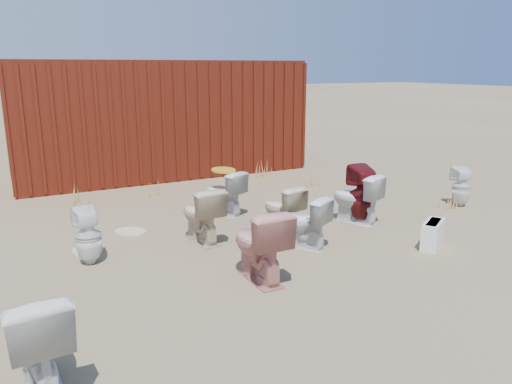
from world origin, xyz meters
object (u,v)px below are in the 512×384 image
toilet_front_e (356,198)px  toilet_back_beige_right (282,209)px  toilet_front_pink (259,244)px  shipping_container (158,117)px  toilet_back_beige_left (201,214)px  loose_tank (433,235)px  toilet_back_yellowlid (224,193)px  toilet_front_maroon (363,195)px  toilet_front_a (37,340)px  toilet_front_c (303,222)px  toilet_back_a (88,236)px  toilet_back_e (461,187)px

toilet_front_e → toilet_back_beige_right: bearing=-28.4°
toilet_front_pink → shipping_container: bearing=-96.7°
toilet_back_beige_left → loose_tank: bearing=143.5°
toilet_back_yellowlid → loose_tank: bearing=100.6°
toilet_front_e → loose_tank: bearing=77.8°
shipping_container → toilet_front_maroon: (1.54, -5.08, -0.76)m
shipping_container → loose_tank: size_ratio=12.00×
toilet_front_a → toilet_front_c: size_ratio=1.14×
loose_tank → toilet_front_c: bearing=120.6°
toilet_back_a → toilet_back_e: bearing=174.1°
toilet_back_a → toilet_back_yellowlid: size_ratio=0.97×
toilet_front_e → toilet_back_beige_left: bearing=-28.4°
toilet_front_maroon → toilet_back_beige_left: toilet_front_maroon is taller
toilet_back_beige_left → toilet_front_maroon: bearing=167.5°
toilet_front_pink → toilet_back_yellowlid: bearing=-104.7°
toilet_front_c → toilet_back_beige_right: toilet_front_c is taller
shipping_container → toilet_back_e: shipping_container is taller
toilet_front_maroon → toilet_back_beige_right: bearing=-0.3°
toilet_back_beige_left → loose_tank: toilet_back_beige_left is taller
shipping_container → toilet_front_c: 5.63m
shipping_container → toilet_front_e: 5.30m
shipping_container → toilet_front_c: shipping_container is taller
toilet_back_a → toilet_back_yellowlid: toilet_back_yellowlid is taller
toilet_front_a → toilet_back_beige_right: toilet_front_a is taller
toilet_front_maroon → toilet_back_a: size_ratio=1.26×
toilet_back_yellowlid → loose_tank: (1.79, -2.58, -0.18)m
toilet_back_beige_left → toilet_back_a: bearing=-0.9°
toilet_back_beige_right → toilet_back_e: bearing=166.4°
toilet_front_pink → toilet_back_beige_left: (-0.10, 1.44, -0.04)m
toilet_back_a → toilet_back_beige_left: size_ratio=0.92×
toilet_front_maroon → loose_tank: bearing=104.3°
shipping_container → toilet_back_e: size_ratio=8.95×
toilet_front_a → loose_tank: 4.83m
toilet_back_beige_right → toilet_front_c: bearing=72.5°
loose_tank → toilet_front_e: bearing=67.2°
toilet_back_beige_right → toilet_front_pink: bearing=41.2°
toilet_back_beige_right → loose_tank: toilet_back_beige_right is taller
toilet_front_a → toilet_back_yellowlid: 4.50m
toilet_front_c → toilet_back_yellowlid: 1.83m
shipping_container → loose_tank: 6.63m
toilet_front_e → toilet_back_beige_right: size_ratio=1.11×
toilet_front_pink → toilet_back_a: toilet_front_pink is taller
toilet_front_c → toilet_back_a: size_ratio=1.00×
toilet_front_e → toilet_front_maroon: bearing=128.1°
toilet_front_a → loose_tank: size_ratio=1.57×
toilet_front_c → toilet_front_e: (1.28, 0.53, 0.03)m
toilet_back_yellowlid → loose_tank: size_ratio=1.42×
toilet_back_e → toilet_back_a: bearing=15.7°
toilet_front_pink → toilet_back_beige_left: size_ratio=1.09×
toilet_front_a → toilet_back_e: toilet_front_a is taller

